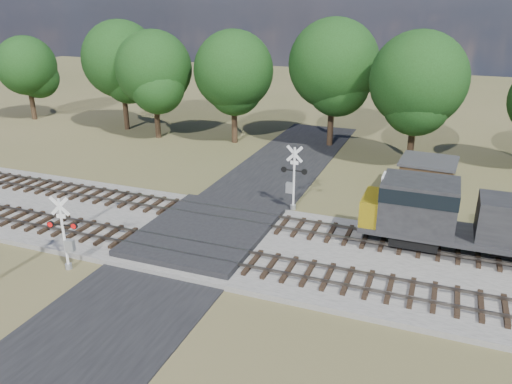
% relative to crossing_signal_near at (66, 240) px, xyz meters
% --- Properties ---
extents(ground, '(160.00, 160.00, 0.00)m').
position_rel_crossing_signal_near_xyz_m(ground, '(4.92, 5.44, -1.69)').
color(ground, '#484B28').
rests_on(ground, ground).
extents(ballast_bed, '(140.00, 10.00, 0.30)m').
position_rel_crossing_signal_near_xyz_m(ballast_bed, '(14.92, 5.94, -1.54)').
color(ballast_bed, gray).
rests_on(ballast_bed, ground).
extents(road, '(7.00, 60.00, 0.08)m').
position_rel_crossing_signal_near_xyz_m(road, '(4.92, 5.44, -1.65)').
color(road, black).
rests_on(road, ground).
extents(crossing_panel, '(7.00, 9.00, 0.62)m').
position_rel_crossing_signal_near_xyz_m(crossing_panel, '(4.92, 5.94, -1.38)').
color(crossing_panel, '#262628').
rests_on(crossing_panel, ground).
extents(track_near, '(140.00, 2.60, 0.33)m').
position_rel_crossing_signal_near_xyz_m(track_near, '(8.04, 3.44, -1.28)').
color(track_near, black).
rests_on(track_near, ballast_bed).
extents(track_far, '(140.00, 2.60, 0.33)m').
position_rel_crossing_signal_near_xyz_m(track_far, '(8.04, 8.44, -1.28)').
color(track_far, black).
rests_on(track_far, ballast_bed).
extents(crossing_signal_near, '(1.62, 0.45, 4.07)m').
position_rel_crossing_signal_near_xyz_m(crossing_signal_near, '(0.00, 0.00, 0.00)').
color(crossing_signal_near, silver).
rests_on(crossing_signal_near, ground).
extents(crossing_signal_far, '(1.79, 0.39, 4.45)m').
position_rel_crossing_signal_near_xyz_m(crossing_signal_far, '(8.44, 11.86, 0.16)').
color(crossing_signal_far, silver).
rests_on(crossing_signal_far, ground).
extents(equipment_shed, '(4.07, 4.07, 2.61)m').
position_rel_crossing_signal_near_xyz_m(equipment_shed, '(16.64, 17.99, -0.37)').
color(equipment_shed, '#46341E').
rests_on(equipment_shed, ground).
extents(treeline, '(85.72, 12.75, 11.86)m').
position_rel_crossing_signal_near_xyz_m(treeline, '(12.20, 25.61, 5.36)').
color(treeline, black).
rests_on(treeline, ground).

